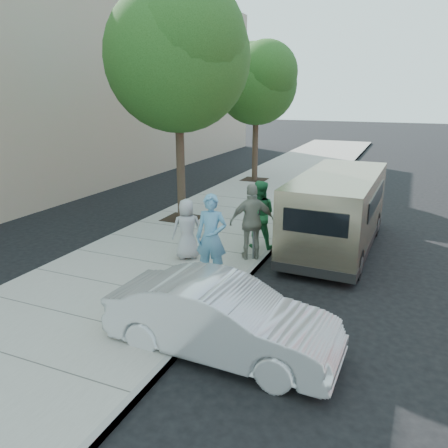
% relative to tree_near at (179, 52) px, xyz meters
% --- Properties ---
extents(ground, '(120.00, 120.00, 0.00)m').
position_rel_tree_near_xyz_m(ground, '(2.25, -2.40, -5.55)').
color(ground, black).
rests_on(ground, ground).
extents(sidewalk, '(5.00, 60.00, 0.15)m').
position_rel_tree_near_xyz_m(sidewalk, '(1.25, -2.40, -5.47)').
color(sidewalk, gray).
rests_on(sidewalk, ground).
extents(curb_face, '(0.12, 60.00, 0.16)m').
position_rel_tree_near_xyz_m(curb_face, '(3.69, -2.40, -5.47)').
color(curb_face, gray).
rests_on(curb_face, ground).
extents(tree_near, '(4.62, 4.60, 7.53)m').
position_rel_tree_near_xyz_m(tree_near, '(0.00, 0.00, 0.00)').
color(tree_near, black).
rests_on(tree_near, sidewalk).
extents(tree_far, '(3.92, 3.80, 6.49)m').
position_rel_tree_near_xyz_m(tree_far, '(-0.00, 7.60, -0.66)').
color(tree_far, black).
rests_on(tree_far, sidewalk).
extents(parking_meter, '(0.30, 0.11, 1.43)m').
position_rel_tree_near_xyz_m(parking_meter, '(3.50, -2.64, -4.36)').
color(parking_meter, gray).
rests_on(parking_meter, sidewalk).
extents(van, '(2.15, 5.97, 2.19)m').
position_rel_tree_near_xyz_m(van, '(5.29, -0.55, -4.39)').
color(van, tan).
rests_on(van, ground).
extents(sedan, '(4.09, 1.53, 1.34)m').
position_rel_tree_near_xyz_m(sedan, '(4.37, -6.73, -4.88)').
color(sedan, silver).
rests_on(sedan, ground).
extents(person_officer, '(0.79, 0.57, 2.02)m').
position_rel_tree_near_xyz_m(person_officer, '(3.01, -4.19, -4.38)').
color(person_officer, '#5795BA').
rests_on(person_officer, sidewalk).
extents(person_green_shirt, '(1.03, 0.86, 1.91)m').
position_rel_tree_near_xyz_m(person_green_shirt, '(3.33, -1.72, -4.44)').
color(person_green_shirt, '#287C44').
rests_on(person_green_shirt, sidewalk).
extents(person_gray_shirt, '(0.93, 0.86, 1.60)m').
position_rel_tree_near_xyz_m(person_gray_shirt, '(1.89, -3.27, -4.60)').
color(person_gray_shirt, '#A5A6A8').
rests_on(person_gray_shirt, sidewalk).
extents(person_striped_polo, '(1.26, 0.99, 2.00)m').
position_rel_tree_near_xyz_m(person_striped_polo, '(3.45, -2.62, -4.39)').
color(person_striped_polo, gray).
rests_on(person_striped_polo, sidewalk).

